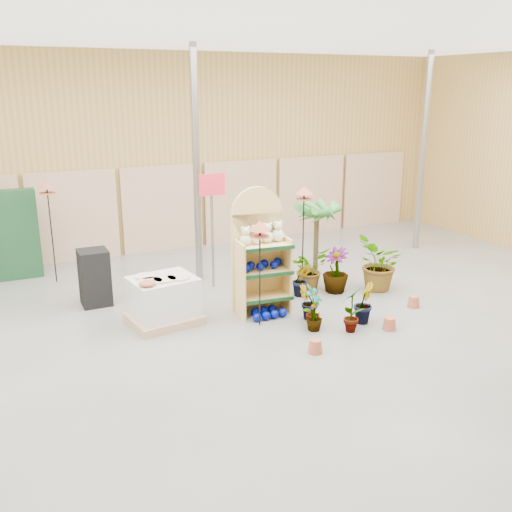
{
  "coord_description": "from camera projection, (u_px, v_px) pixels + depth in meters",
  "views": [
    {
      "loc": [
        -3.64,
        -6.77,
        3.73
      ],
      "look_at": [
        0.3,
        1.5,
        1.0
      ],
      "focal_mm": 40.0,
      "sensor_mm": 36.0,
      "label": 1
    }
  ],
  "objects": [
    {
      "name": "pallet_stack",
      "position": [
        164.0,
        301.0,
        9.27
      ],
      "size": [
        1.21,
        1.06,
        0.81
      ],
      "rotation": [
        0.0,
        0.0,
        0.14
      ],
      "color": "tan",
      "rests_on": "ground"
    },
    {
      "name": "teddy_bears",
      "position": [
        263.0,
        235.0,
        9.47
      ],
      "size": [
        0.79,
        0.21,
        0.34
      ],
      "color": "#EAE6C4",
      "rests_on": "display_shelf"
    },
    {
      "name": "potted_plant_5",
      "position": [
        302.0,
        279.0,
        10.49
      ],
      "size": [
        0.43,
        0.4,
        0.64
      ],
      "primitive_type": "imported",
      "rotation": [
        0.0,
        0.0,
        5.88
      ],
      "color": "#358233",
      "rests_on": "ground"
    },
    {
      "name": "offer_sign",
      "position": [
        212.0,
        207.0,
        10.59
      ],
      "size": [
        0.5,
        0.08,
        2.2
      ],
      "color": "gray",
      "rests_on": "ground"
    },
    {
      "name": "potted_plant_3",
      "position": [
        336.0,
        270.0,
        10.66
      ],
      "size": [
        0.61,
        0.61,
        0.86
      ],
      "primitive_type": "imported",
      "rotation": [
        0.0,
        0.0,
        5.03
      ],
      "color": "#358233",
      "rests_on": "ground"
    },
    {
      "name": "potted_plant_0",
      "position": [
        313.0,
        306.0,
        9.12
      ],
      "size": [
        0.45,
        0.43,
        0.71
      ],
      "primitive_type": "imported",
      "rotation": [
        0.0,
        0.0,
        0.63
      ],
      "color": "#358233",
      "rests_on": "ground"
    },
    {
      "name": "potted_plant_8",
      "position": [
        352.0,
        308.0,
        8.94
      ],
      "size": [
        0.49,
        0.44,
        0.77
      ],
      "primitive_type": "imported",
      "rotation": [
        0.0,
        0.0,
        3.67
      ],
      "color": "#358233",
      "rests_on": "ground"
    },
    {
      "name": "potted_plant_11",
      "position": [
        261.0,
        272.0,
        11.01
      ],
      "size": [
        0.43,
        0.43,
        0.59
      ],
      "primitive_type": "imported",
      "rotation": [
        0.0,
        0.0,
        1.98
      ],
      "color": "#358233",
      "rests_on": "ground"
    },
    {
      "name": "gazing_balls_shelf",
      "position": [
        262.0,
        265.0,
        9.59
      ],
      "size": [
        0.79,
        0.27,
        0.15
      ],
      "color": "#020D89",
      "rests_on": "display_shelf"
    },
    {
      "name": "bird_table_front",
      "position": [
        260.0,
        229.0,
        8.82
      ],
      "size": [
        0.34,
        0.34,
        1.73
      ],
      "color": "black",
      "rests_on": "ground"
    },
    {
      "name": "gazing_balls_floor",
      "position": [
        267.0,
        313.0,
        9.58
      ],
      "size": [
        0.63,
        0.39,
        0.15
      ],
      "color": "#020D89",
      "rests_on": "ground"
    },
    {
      "name": "potted_plant_1",
      "position": [
        308.0,
        302.0,
        9.42
      ],
      "size": [
        0.36,
        0.3,
        0.61
      ],
      "primitive_type": "imported",
      "rotation": [
        0.0,
        0.0,
        3.24
      ],
      "color": "#358233",
      "rests_on": "ground"
    },
    {
      "name": "potted_plant_7",
      "position": [
        314.0,
        316.0,
        9.02
      ],
      "size": [
        0.37,
        0.37,
        0.47
      ],
      "primitive_type": "imported",
      "rotation": [
        0.0,
        0.0,
        3.86
      ],
      "color": "#358233",
      "rests_on": "ground"
    },
    {
      "name": "palm",
      "position": [
        317.0,
        211.0,
        10.99
      ],
      "size": [
        0.7,
        0.7,
        1.68
      ],
      "color": "#483923",
      "rests_on": "ground"
    },
    {
      "name": "display_shelf",
      "position": [
        259.0,
        255.0,
        9.66
      ],
      "size": [
        0.95,
        0.65,
        2.15
      ],
      "rotation": [
        0.0,
        0.0,
        -0.1
      ],
      "color": "tan",
      "rests_on": "ground"
    },
    {
      "name": "bird_table_right",
      "position": [
        304.0,
        194.0,
        10.48
      ],
      "size": [
        0.34,
        0.34,
        1.97
      ],
      "color": "black",
      "rests_on": "ground"
    },
    {
      "name": "room",
      "position": [
        255.0,
        191.0,
        8.57
      ],
      "size": [
        15.2,
        12.1,
        4.7
      ],
      "color": "slate",
      "rests_on": "ground"
    },
    {
      "name": "potted_plant_6",
      "position": [
        309.0,
        269.0,
        10.85
      ],
      "size": [
        0.89,
        0.83,
        0.8
      ],
      "primitive_type": "imported",
      "rotation": [
        0.0,
        0.0,
        0.35
      ],
      "color": "#358233",
      "rests_on": "ground"
    },
    {
      "name": "potted_plant_10",
      "position": [
        380.0,
        264.0,
        10.71
      ],
      "size": [
        1.24,
        1.25,
        1.05
      ],
      "primitive_type": "imported",
      "rotation": [
        0.0,
        0.0,
        3.97
      ],
      "color": "#358233",
      "rests_on": "ground"
    },
    {
      "name": "charcoal_planters",
      "position": [
        95.0,
        277.0,
        10.03
      ],
      "size": [
        0.5,
        0.5,
        1.0
      ],
      "color": "black",
      "rests_on": "ground"
    },
    {
      "name": "bird_table_back",
      "position": [
        47.0,
        188.0,
        10.8
      ],
      "size": [
        0.34,
        0.34,
        2.02
      ],
      "color": "black",
      "rests_on": "ground"
    },
    {
      "name": "potted_plant_9",
      "position": [
        364.0,
        303.0,
        9.31
      ],
      "size": [
        0.48,
        0.47,
        0.68
      ],
      "primitive_type": "imported",
      "rotation": [
        0.0,
        0.0,
        0.66
      ],
      "color": "#358233",
      "rests_on": "ground"
    }
  ]
}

